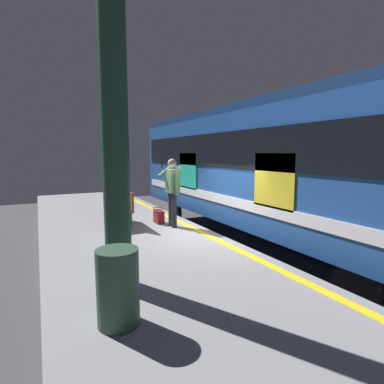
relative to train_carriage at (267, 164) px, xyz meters
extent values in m
plane|color=#3D3D3F|center=(-0.51, 2.14, -2.47)|extent=(25.33, 25.33, 0.00)
cube|color=gray|center=(-0.51, 3.99, -2.00)|extent=(16.89, 3.69, 0.94)
cube|color=yellow|center=(-0.51, 2.44, -1.52)|extent=(16.55, 0.16, 0.01)
cube|color=slate|center=(-0.51, 0.71, -2.39)|extent=(21.95, 0.08, 0.16)
cube|color=slate|center=(-0.51, -0.72, -2.39)|extent=(21.95, 0.08, 0.16)
cube|color=#1E478C|center=(0.00, -0.01, -0.10)|extent=(11.21, 3.01, 2.84)
cube|color=navy|center=(0.00, -0.01, 1.43)|extent=(10.98, 2.77, 0.24)
cube|color=black|center=(0.00, 1.51, 0.39)|extent=(10.65, 0.03, 0.90)
cube|color=silver|center=(0.00, 1.51, -0.88)|extent=(10.65, 0.03, 0.24)
cube|color=gold|center=(-1.96, 1.52, -0.24)|extent=(1.16, 0.02, 1.12)
cube|color=#19A58C|center=(1.96, 1.52, -0.24)|extent=(1.16, 0.02, 1.12)
cylinder|color=black|center=(3.64, 1.20, -1.89)|extent=(0.84, 0.12, 0.84)
cylinder|color=black|center=(3.64, -1.21, -1.89)|extent=(0.84, 0.12, 0.84)
cylinder|color=black|center=(-3.64, 1.20, -1.89)|extent=(0.84, 0.12, 0.84)
cylinder|color=#262628|center=(0.13, 2.80, -1.09)|extent=(0.14, 0.14, 0.86)
cylinder|color=#262628|center=(0.31, 2.80, -1.09)|extent=(0.14, 0.14, 0.86)
cube|color=#4C724C|center=(0.22, 2.80, -0.37)|extent=(0.40, 0.24, 0.58)
sphere|color=#4C724C|center=(0.22, 2.64, -0.10)|extent=(0.20, 0.20, 0.20)
sphere|color=beige|center=(0.22, 2.80, 0.07)|extent=(0.22, 0.22, 0.22)
cylinder|color=#4C724C|center=(-0.03, 2.80, -0.43)|extent=(0.09, 0.09, 0.52)
cylinder|color=#4C724C|center=(0.45, 2.88, -0.13)|extent=(0.09, 0.42, 0.33)
cube|color=black|center=(0.45, 2.98, 0.03)|extent=(0.07, 0.02, 0.15)
cube|color=maroon|center=(0.74, 2.98, -1.36)|extent=(0.36, 0.19, 0.33)
torus|color=maroon|center=(0.74, 2.98, -1.13)|extent=(0.33, 0.33, 0.02)
cylinder|color=#1E3F2D|center=(-2.53, 4.82, 0.38)|extent=(0.36, 0.36, 3.82)
cube|color=brown|center=(1.05, 3.98, -1.08)|extent=(1.47, 0.44, 0.08)
cube|color=brown|center=(1.05, 3.79, -0.83)|extent=(1.47, 0.06, 0.40)
cube|color=#333338|center=(0.46, 3.98, -1.30)|extent=(0.06, 0.40, 0.45)
cube|color=#333338|center=(1.64, 3.98, -1.30)|extent=(0.06, 0.40, 0.45)
cylinder|color=#2D4C38|center=(-3.55, 5.07, -1.11)|extent=(0.45, 0.45, 0.84)
camera|label=1|loc=(-6.64, 5.77, 0.32)|focal=28.30mm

